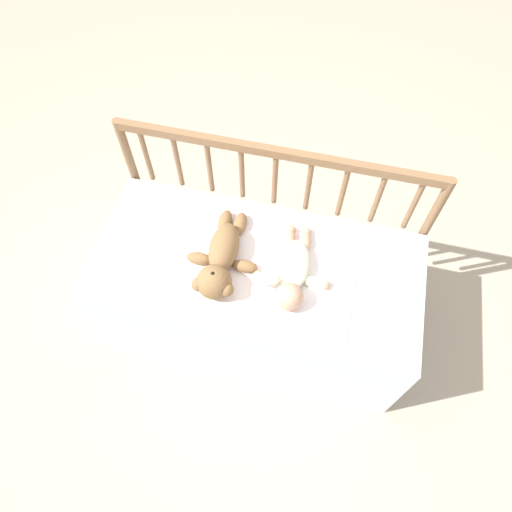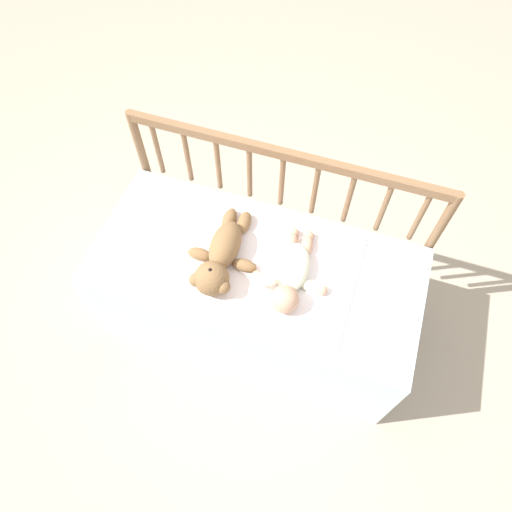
% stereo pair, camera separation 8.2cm
% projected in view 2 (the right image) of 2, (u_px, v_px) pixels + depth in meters
% --- Properties ---
extents(ground_plane, '(12.00, 12.00, 0.00)m').
position_uv_depth(ground_plane, '(256.00, 319.00, 2.24)').
color(ground_plane, tan).
extents(crib_mattress, '(1.31, 0.60, 0.52)m').
position_uv_depth(crib_mattress, '(256.00, 295.00, 2.01)').
color(crib_mattress, silver).
rests_on(crib_mattress, ground_plane).
extents(crib_rail, '(1.31, 0.04, 0.84)m').
position_uv_depth(crib_rail, '(281.00, 191.00, 1.88)').
color(crib_rail, brown).
rests_on(crib_rail, ground_plane).
extents(blanket, '(0.78, 0.52, 0.01)m').
position_uv_depth(blanket, '(257.00, 262.00, 1.79)').
color(blanket, white).
rests_on(blanket, crib_mattress).
extents(teddy_bear, '(0.28, 0.42, 0.13)m').
position_uv_depth(teddy_bear, '(221.00, 257.00, 1.74)').
color(teddy_bear, olive).
rests_on(teddy_bear, crib_mattress).
extents(baby, '(0.30, 0.39, 0.11)m').
position_uv_depth(baby, '(291.00, 273.00, 1.72)').
color(baby, '#EAEACC').
rests_on(baby, crib_mattress).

